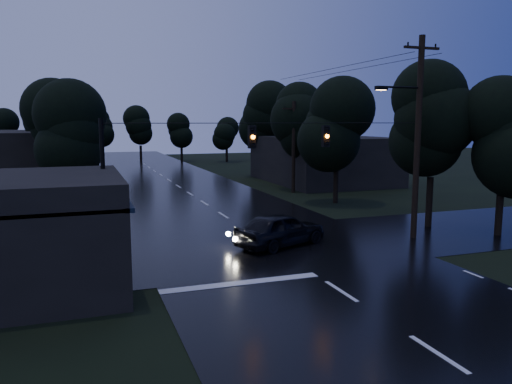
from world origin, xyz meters
TOP-DOWN VIEW (x-y plane):
  - ground at (0.00, 0.00)m, footprint 160.00×160.00m
  - main_road at (0.00, 30.00)m, footprint 12.00×120.00m
  - cross_street at (0.00, 12.00)m, footprint 60.00×9.00m
  - building_far_right at (14.00, 34.00)m, footprint 10.00×14.00m
  - building_far_left at (-14.00, 40.00)m, footprint 10.00×16.00m
  - utility_pole_main at (7.41, 11.00)m, footprint 3.50×0.30m
  - utility_pole_far at (8.30, 28.00)m, footprint 2.00×0.30m
  - anchor_pole_left at (-7.50, 11.00)m, footprint 0.18×0.18m
  - span_signals at (0.56, 10.99)m, footprint 15.00×0.37m
  - tree_corner_near at (10.00, 13.00)m, footprint 4.48×4.48m
  - tree_corner_far at (12.00, 10.00)m, footprint 3.92×3.92m
  - tree_left_a at (-9.00, 22.00)m, footprint 3.92×3.92m
  - tree_left_b at (-9.60, 30.00)m, footprint 4.20×4.20m
  - tree_left_c at (-10.20, 40.00)m, footprint 4.48×4.48m
  - tree_right_a at (9.00, 22.00)m, footprint 4.20×4.20m
  - tree_right_b at (9.60, 30.00)m, footprint 4.48×4.48m
  - tree_right_c at (10.20, 40.00)m, footprint 4.76×4.76m
  - car at (0.46, 11.70)m, footprint 5.14×3.59m

SIDE VIEW (x-z plane):
  - ground at x=0.00m, z-range 0.00..0.00m
  - main_road at x=0.00m, z-range -0.01..0.01m
  - cross_street at x=0.00m, z-range -0.01..0.01m
  - car at x=0.46m, z-range 0.00..1.62m
  - building_far_right at x=14.00m, z-range 0.00..4.40m
  - building_far_left at x=-14.00m, z-range 0.00..5.00m
  - anchor_pole_left at x=-7.50m, z-range 0.00..6.00m
  - utility_pole_far at x=8.30m, z-range 0.13..7.63m
  - tree_corner_far at x=12.00m, z-range 1.11..9.37m
  - tree_left_a at x=-9.00m, z-range 1.11..9.37m
  - span_signals at x=0.56m, z-range 4.69..5.80m
  - utility_pole_main at x=7.41m, z-range 0.26..10.26m
  - tree_left_b at x=-9.60m, z-range 1.19..10.04m
  - tree_right_a at x=9.00m, z-range 1.19..10.04m
  - tree_corner_near at x=10.00m, z-range 1.27..10.71m
  - tree_left_c at x=-10.20m, z-range 1.27..10.71m
  - tree_right_b at x=9.60m, z-range 1.27..10.71m
  - tree_right_c at x=10.20m, z-range 1.35..11.38m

